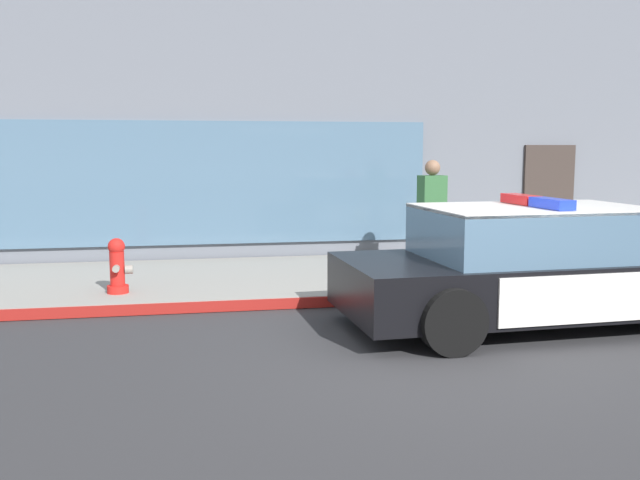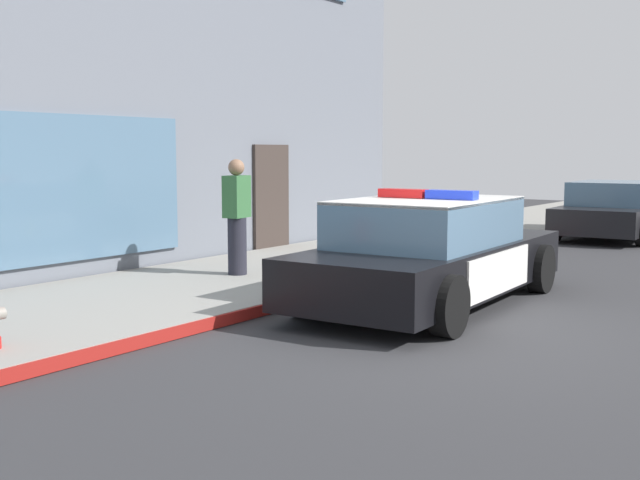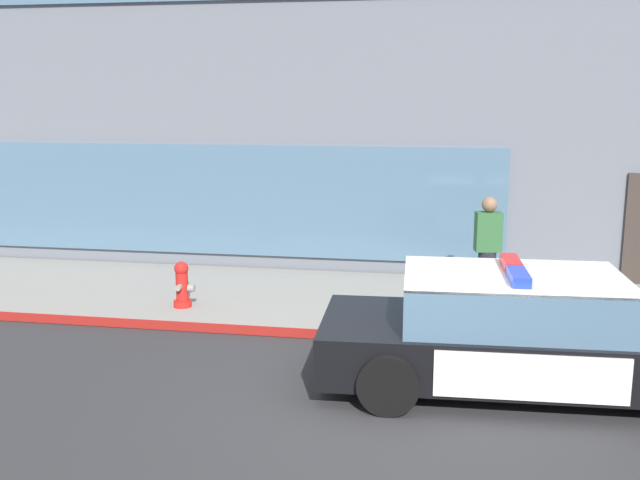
{
  "view_description": "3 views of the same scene",
  "coord_description": "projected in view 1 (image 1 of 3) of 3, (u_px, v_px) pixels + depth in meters",
  "views": [
    {
      "loc": [
        -2.53,
        -6.41,
        2.04
      ],
      "look_at": [
        -0.87,
        2.32,
        0.88
      ],
      "focal_mm": 39.54,
      "sensor_mm": 36.0,
      "label": 1
    },
    {
      "loc": [
        -7.39,
        -3.6,
        1.97
      ],
      "look_at": [
        -0.04,
        1.63,
        0.94
      ],
      "focal_mm": 43.77,
      "sensor_mm": 36.0,
      "label": 2
    },
    {
      "loc": [
        0.59,
        -7.36,
        3.4
      ],
      "look_at": [
        -1.17,
        2.55,
        1.39
      ],
      "focal_mm": 40.6,
      "sensor_mm": 36.0,
      "label": 3
    }
  ],
  "objects": [
    {
      "name": "sidewalk",
      "position": [
        354.0,
        276.0,
        10.9
      ],
      "size": [
        48.0,
        3.44,
        0.15
      ],
      "primitive_type": "cube",
      "color": "gray",
      "rests_on": "ground"
    },
    {
      "name": "pedestrian_on_sidewalk",
      "position": [
        432.0,
        214.0,
        11.04
      ],
      "size": [
        0.44,
        0.32,
        1.71
      ],
      "rotation": [
        0.0,
        0.0,
        1.73
      ],
      "color": "#23232D",
      "rests_on": "sidewalk"
    },
    {
      "name": "fire_hydrant",
      "position": [
        118.0,
        266.0,
        9.22
      ],
      "size": [
        0.34,
        0.39,
        0.73
      ],
      "color": "red",
      "rests_on": "sidewalk"
    },
    {
      "name": "police_cruiser",
      "position": [
        544.0,
        267.0,
        8.15
      ],
      "size": [
        4.89,
        2.24,
        1.49
      ],
      "rotation": [
        0.0,
        0.0,
        0.04
      ],
      "color": "black",
      "rests_on": "ground"
    },
    {
      "name": "ground",
      "position": [
        449.0,
        355.0,
        6.98
      ],
      "size": [
        48.0,
        48.0,
        0.0
      ],
      "primitive_type": "plane",
      "color": "#303033"
    },
    {
      "name": "curb_red_paint",
      "position": [
        385.0,
        300.0,
        9.21
      ],
      "size": [
        28.8,
        0.04,
        0.14
      ],
      "primitive_type": "cube",
      "color": "maroon",
      "rests_on": "ground"
    },
    {
      "name": "storefront_building",
      "position": [
        203.0,
        67.0,
        16.29
      ],
      "size": [
        20.8,
        9.44,
        7.84
      ],
      "color": "slate",
      "rests_on": "ground"
    }
  ]
}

